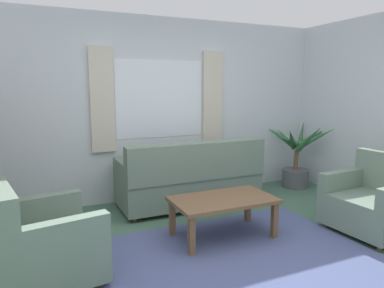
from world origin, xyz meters
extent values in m
plane|color=#476B56|center=(0.00, 0.00, 0.00)|extent=(6.24, 6.24, 0.00)
cube|color=silver|center=(0.00, 2.26, 1.30)|extent=(5.32, 0.12, 2.60)
cube|color=white|center=(0.00, 2.20, 1.45)|extent=(1.30, 0.01, 1.10)
cube|color=beige|center=(-0.83, 2.17, 1.45)|extent=(0.32, 0.06, 1.40)
cube|color=beige|center=(0.83, 2.17, 1.45)|extent=(0.32, 0.06, 1.40)
cube|color=#4C5684|center=(0.00, 0.00, 0.01)|extent=(2.65, 2.05, 0.01)
cube|color=slate|center=(0.22, 1.69, 0.25)|extent=(1.90, 0.80, 0.38)
cube|color=slate|center=(0.22, 1.37, 0.68)|extent=(1.90, 0.20, 0.48)
cube|color=slate|center=(1.09, 1.69, 0.56)|extent=(0.16, 0.80, 0.24)
cube|color=slate|center=(-0.65, 1.69, 0.56)|extent=(0.16, 0.80, 0.24)
cylinder|color=brown|center=(1.07, 1.99, 0.03)|extent=(0.06, 0.06, 0.06)
cylinder|color=brown|center=(-0.63, 1.99, 0.03)|extent=(0.06, 0.06, 0.06)
cylinder|color=brown|center=(1.07, 1.39, 0.03)|extent=(0.06, 0.06, 0.06)
cylinder|color=brown|center=(-0.63, 1.39, 0.03)|extent=(0.06, 0.06, 0.06)
cube|color=slate|center=(-1.65, 0.37, 0.24)|extent=(0.94, 0.97, 0.36)
cube|color=slate|center=(-1.58, 0.02, 0.53)|extent=(0.81, 0.27, 0.22)
cube|color=slate|center=(-1.71, 0.73, 0.53)|extent=(0.81, 0.27, 0.22)
cylinder|color=brown|center=(-1.27, 0.10, 0.03)|extent=(0.05, 0.05, 0.06)
cylinder|color=brown|center=(-1.40, 0.77, 0.03)|extent=(0.05, 0.05, 0.06)
cylinder|color=brown|center=(-2.02, 0.65, 0.03)|extent=(0.05, 0.05, 0.06)
cube|color=slate|center=(1.71, -0.02, 0.24)|extent=(0.86, 0.89, 0.36)
cube|color=slate|center=(1.68, 0.34, 0.53)|extent=(0.81, 0.17, 0.22)
cylinder|color=brown|center=(1.36, 0.30, 0.03)|extent=(0.05, 0.05, 0.06)
cylinder|color=brown|center=(1.41, -0.38, 0.03)|extent=(0.05, 0.05, 0.06)
cylinder|color=brown|center=(2.00, 0.34, 0.03)|extent=(0.05, 0.05, 0.06)
cube|color=brown|center=(0.13, 0.55, 0.42)|extent=(1.10, 0.64, 0.04)
cube|color=brown|center=(-0.36, 0.29, 0.20)|extent=(0.06, 0.06, 0.40)
cube|color=brown|center=(0.62, 0.29, 0.20)|extent=(0.06, 0.06, 0.40)
cube|color=brown|center=(-0.36, 0.81, 0.20)|extent=(0.06, 0.06, 0.40)
cube|color=brown|center=(0.62, 0.81, 0.20)|extent=(0.06, 0.06, 0.40)
cylinder|color=#56565B|center=(2.17, 1.78, 0.15)|extent=(0.42, 0.42, 0.29)
cylinder|color=brown|center=(2.17, 1.78, 0.46)|extent=(0.07, 0.07, 0.33)
cone|color=#2D6638|center=(2.47, 1.73, 0.83)|extent=(0.58, 0.21, 0.39)
cone|color=#2D6638|center=(2.43, 1.97, 0.84)|extent=(0.49, 0.43, 0.48)
cone|color=#2D6638|center=(2.13, 2.01, 0.78)|extent=(0.16, 0.45, 0.35)
cone|color=#2D6638|center=(2.01, 2.02, 0.82)|extent=(0.33, 0.54, 0.40)
cone|color=#2D6638|center=(1.92, 1.74, 0.80)|extent=(0.53, 0.19, 0.28)
cone|color=#2D6638|center=(1.89, 1.59, 0.86)|extent=(0.55, 0.51, 0.41)
cone|color=#2D6638|center=(2.12, 1.45, 0.85)|extent=(0.17, 0.58, 0.50)
cone|color=#2D6638|center=(2.41, 1.58, 0.83)|extent=(0.46, 0.47, 0.43)
camera|label=1|loc=(-1.68, -2.65, 1.62)|focal=33.01mm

